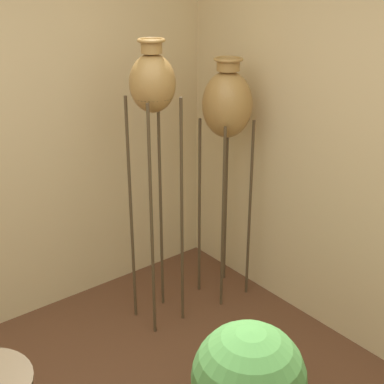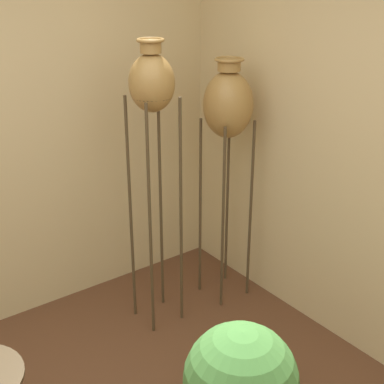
# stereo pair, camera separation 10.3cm
# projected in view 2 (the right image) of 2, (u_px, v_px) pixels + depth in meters

# --- Properties ---
(vase_stand_tall) EXTENTS (0.28, 0.28, 1.90)m
(vase_stand_tall) POSITION_uv_depth(u_px,v_px,m) (152.00, 93.00, 3.17)
(vase_stand_tall) COLOR #473823
(vase_stand_tall) RESTS_ON ground_plane
(vase_stand_medium) EXTENTS (0.33, 0.33, 1.75)m
(vase_stand_medium) POSITION_uv_depth(u_px,v_px,m) (228.00, 108.00, 3.52)
(vase_stand_medium) COLOR #473823
(vase_stand_medium) RESTS_ON ground_plane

